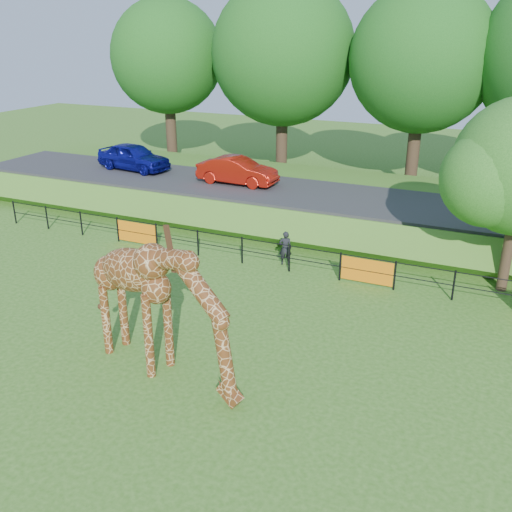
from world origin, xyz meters
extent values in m
plane|color=#326419|center=(0.00, 0.00, 0.00)|extent=(90.00, 90.00, 0.00)
cube|color=#326419|center=(0.00, 15.50, 0.65)|extent=(40.00, 9.00, 1.30)
cube|color=#2A2A2C|center=(0.00, 14.00, 1.36)|extent=(40.00, 5.00, 0.12)
imported|color=#121493|center=(-11.70, 14.54, 2.15)|extent=(4.44, 2.24, 1.45)
imported|color=#B0180C|center=(-5.21, 14.17, 2.09)|extent=(4.08, 1.52, 1.33)
imported|color=black|center=(-0.40, 8.58, 0.69)|extent=(0.59, 0.51, 1.38)
cylinder|color=#322316|center=(7.50, 9.60, 1.60)|extent=(0.36, 0.36, 3.20)
sphere|color=#235B19|center=(6.58, 8.91, 4.12)|extent=(3.22, 3.22, 3.22)
cylinder|color=#322316|center=(-14.00, 22.00, 2.50)|extent=(0.70, 0.70, 5.00)
sphere|color=#144D14|center=(-14.00, 22.00, 6.98)|extent=(7.20, 7.20, 7.20)
cylinder|color=#322316|center=(-6.00, 22.00, 2.50)|extent=(0.70, 0.70, 5.00)
sphere|color=#144D14|center=(-6.00, 22.00, 7.31)|extent=(8.40, 8.40, 8.40)
cylinder|color=#322316|center=(2.00, 22.00, 2.50)|extent=(0.70, 0.70, 5.00)
sphere|color=#144D14|center=(2.00, 22.00, 7.14)|extent=(7.80, 7.80, 7.80)
camera|label=1|loc=(7.13, -10.82, 8.72)|focal=40.00mm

